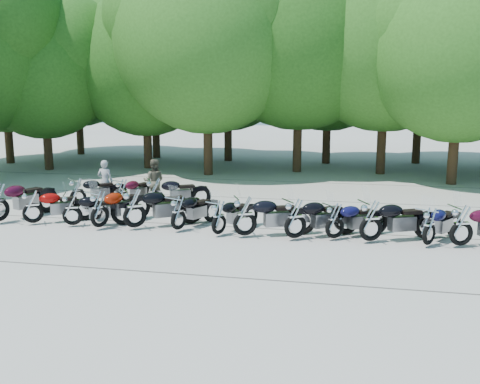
% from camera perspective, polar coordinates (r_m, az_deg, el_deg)
% --- Properties ---
extents(ground, '(90.00, 90.00, 0.00)m').
position_cam_1_polar(ground, '(15.77, -1.10, -4.94)').
color(ground, gray).
rests_on(ground, ground).
extents(tree_0, '(7.50, 7.50, 9.21)m').
position_cam_1_polar(tree_0, '(33.55, -22.94, 11.99)').
color(tree_0, '#3A2614').
rests_on(tree_0, ground).
extents(tree_1, '(6.97, 6.97, 8.55)m').
position_cam_1_polar(tree_1, '(30.25, -19.39, 11.70)').
color(tree_1, '#3A2614').
rests_on(tree_1, ground).
extents(tree_2, '(7.31, 7.31, 8.97)m').
position_cam_1_polar(tree_2, '(29.62, -9.61, 12.67)').
color(tree_2, '#3A2614').
rests_on(tree_2, ground).
extents(tree_3, '(8.70, 8.70, 10.67)m').
position_cam_1_polar(tree_3, '(27.02, -3.38, 15.13)').
color(tree_3, '#3A2614').
rests_on(tree_3, ground).
extents(tree_4, '(9.13, 9.13, 11.20)m').
position_cam_1_polar(tree_4, '(28.13, 6.05, 15.57)').
color(tree_4, '#3A2614').
rests_on(tree_4, ground).
extents(tree_5, '(9.04, 9.04, 11.10)m').
position_cam_1_polar(tree_5, '(28.12, 14.67, 15.16)').
color(tree_5, '#3A2614').
rests_on(tree_5, ground).
extents(tree_6, '(8.00, 8.00, 9.82)m').
position_cam_1_polar(tree_6, '(26.00, 21.51, 13.47)').
color(tree_6, '#3A2614').
rests_on(tree_6, ground).
extents(tree_9, '(7.59, 7.59, 9.32)m').
position_cam_1_polar(tree_9, '(36.54, -16.29, 12.34)').
color(tree_9, '#3A2614').
rests_on(tree_9, ground).
extents(tree_10, '(7.78, 7.78, 9.55)m').
position_cam_1_polar(tree_10, '(33.86, -8.73, 13.03)').
color(tree_10, '#3A2614').
rests_on(tree_10, ground).
extents(tree_11, '(7.56, 7.56, 9.28)m').
position_cam_1_polar(tree_11, '(32.05, -1.25, 12.99)').
color(tree_11, '#3A2614').
rests_on(tree_11, ground).
extents(tree_12, '(7.88, 7.88, 9.67)m').
position_cam_1_polar(tree_12, '(31.34, 9.01, 13.33)').
color(tree_12, '#3A2614').
rests_on(tree_12, ground).
extents(tree_13, '(8.31, 8.31, 10.20)m').
position_cam_1_polar(tree_13, '(32.49, 18.00, 13.41)').
color(tree_13, '#3A2614').
rests_on(tree_13, ground).
extents(motorcycle_1, '(2.18, 1.77, 1.23)m').
position_cam_1_polar(motorcycle_1, '(18.49, -20.34, -1.29)').
color(motorcycle_1, '#8C0605').
rests_on(motorcycle_1, ground).
extents(motorcycle_2, '(2.18, 1.35, 1.18)m').
position_cam_1_polar(motorcycle_2, '(17.84, -16.69, -1.58)').
color(motorcycle_2, black).
rests_on(motorcycle_2, ground).
extents(motorcycle_3, '(1.63, 2.41, 1.32)m').
position_cam_1_polar(motorcycle_3, '(17.33, -14.10, -1.57)').
color(motorcycle_3, '#931905').
rests_on(motorcycle_3, ground).
extents(motorcycle_4, '(2.46, 2.09, 1.41)m').
position_cam_1_polar(motorcycle_4, '(17.03, -10.67, -1.49)').
color(motorcycle_4, black).
rests_on(motorcycle_4, ground).
extents(motorcycle_5, '(1.49, 2.19, 1.20)m').
position_cam_1_polar(motorcycle_5, '(16.66, -6.29, -2.02)').
color(motorcycle_5, black).
rests_on(motorcycle_5, ground).
extents(motorcycle_6, '(1.49, 2.12, 1.16)m').
position_cam_1_polar(motorcycle_6, '(16.08, -2.16, -2.49)').
color(motorcycle_6, black).
rests_on(motorcycle_6, ground).
extents(motorcycle_7, '(2.49, 1.63, 1.35)m').
position_cam_1_polar(motorcycle_7, '(15.85, 0.51, -2.32)').
color(motorcycle_7, black).
rests_on(motorcycle_7, ground).
extents(motorcycle_8, '(2.36, 1.93, 1.34)m').
position_cam_1_polar(motorcycle_8, '(15.67, 5.65, -2.56)').
color(motorcycle_8, black).
rests_on(motorcycle_8, ground).
extents(motorcycle_9, '(2.07, 1.79, 1.19)m').
position_cam_1_polar(motorcycle_9, '(15.85, 9.62, -2.77)').
color(motorcycle_9, '#0E0D3B').
rests_on(motorcycle_9, ground).
extents(motorcycle_10, '(2.48, 1.71, 1.36)m').
position_cam_1_polar(motorcycle_10, '(15.72, 13.20, -2.72)').
color(motorcycle_10, black).
rests_on(motorcycle_10, ground).
extents(motorcycle_11, '(1.71, 2.16, 1.21)m').
position_cam_1_polar(motorcycle_11, '(15.81, 18.68, -3.20)').
color(motorcycle_11, '#0C0D38').
rests_on(motorcycle_11, ground).
extents(motorcycle_12, '(2.42, 1.50, 1.31)m').
position_cam_1_polar(motorcycle_12, '(16.00, 21.61, -3.05)').
color(motorcycle_12, '#3A071B').
rests_on(motorcycle_12, ground).
extents(motorcycle_14, '(1.93, 1.93, 1.18)m').
position_cam_1_polar(motorcycle_14, '(20.68, -16.17, 0.11)').
color(motorcycle_14, black).
rests_on(motorcycle_14, ground).
extents(motorcycle_15, '(1.35, 2.15, 1.17)m').
position_cam_1_polar(motorcycle_15, '(20.12, -11.88, -0.00)').
color(motorcycle_15, '#400818').
rests_on(motorcycle_15, ground).
extents(motorcycle_16, '(2.29, 1.75, 1.28)m').
position_cam_1_polar(motorcycle_16, '(19.60, -8.60, -0.01)').
color(motorcycle_16, black).
rests_on(motorcycle_16, ground).
extents(rider_0, '(0.58, 0.39, 1.59)m').
position_cam_1_polar(rider_0, '(21.22, -13.53, 1.06)').
color(rider_0, '#9D9C9F').
rests_on(rider_0, ground).
extents(rider_1, '(0.91, 0.77, 1.64)m').
position_cam_1_polar(rider_1, '(20.75, -8.74, 1.09)').
color(rider_1, brown).
rests_on(rider_1, ground).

